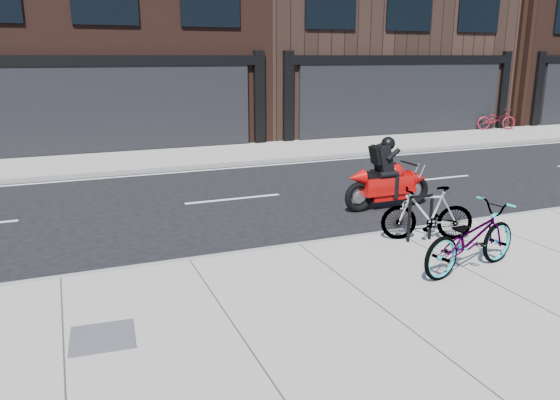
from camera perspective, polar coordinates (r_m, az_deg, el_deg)
name	(u,v)px	position (r m, az deg, el deg)	size (l,w,h in m)	color
ground	(261,221)	(11.62, -1.98, -2.24)	(120.00, 120.00, 0.00)	black
sidewalk_near	(393,321)	(7.43, 11.77, -12.28)	(60.00, 6.00, 0.13)	gray
sidewalk_far	(183,157)	(18.87, -10.15, 4.41)	(60.00, 3.50, 0.13)	gray
bike_rack	(420,214)	(10.21, 14.46, -1.41)	(0.52, 0.08, 0.86)	black
bicycle_front	(470,238)	(9.00, 19.28, -3.80)	(0.71, 2.03, 1.07)	gray
bicycle_rear	(427,213)	(10.30, 15.13, -1.34)	(0.47, 1.68, 1.01)	gray
motorcycle	(392,179)	(12.74, 11.60, 2.16)	(2.24, 0.48, 1.67)	black
bicycle_far	(496,119)	(27.02, 21.67, 7.85)	(0.62, 1.79, 0.94)	maroon
utility_grate	(102,337)	(7.09, -18.07, -13.47)	(0.75, 0.75, 0.01)	#434345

